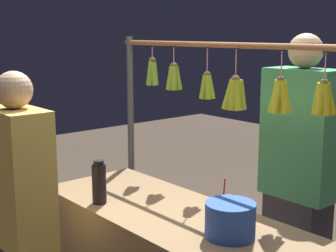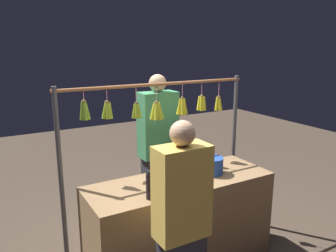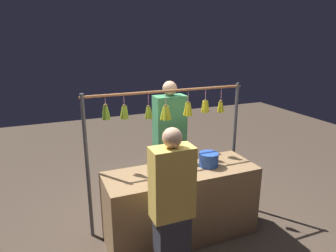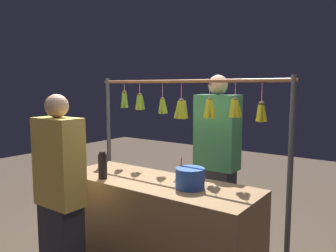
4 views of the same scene
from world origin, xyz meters
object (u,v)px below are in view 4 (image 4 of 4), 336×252
Objects in this scene: blue_bucket at (190,178)px; drink_cup at (182,173)px; water_bottle at (103,166)px; customer_person at (60,201)px; vendor_person at (217,165)px.

drink_cup is at bearing -41.55° from blue_bucket.
water_bottle is at bearing 15.08° from blue_bucket.
drink_cup is at bearing -124.41° from customer_person.
water_bottle is at bearing -88.35° from customer_person.
customer_person is at bearing 41.21° from blue_bucket.
vendor_person reaches higher than water_bottle.
drink_cup is 0.12× the size of customer_person.
water_bottle is 1.16m from vendor_person.
vendor_person reaches higher than customer_person.
vendor_person is 1.10× the size of customer_person.
customer_person is (0.57, 0.83, -0.13)m from drink_cup.
water_bottle is at bearing 58.73° from vendor_person.
customer_person is (0.59, 1.44, -0.08)m from vendor_person.
vendor_person reaches higher than drink_cup.
blue_bucket is 1.20× the size of drink_cup.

